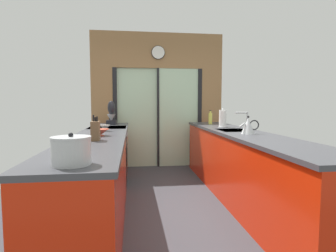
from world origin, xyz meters
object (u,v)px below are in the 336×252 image
object	(u,v)px
stand_mixer	(111,115)
paper_towel_roll	(223,119)
kettle	(248,126)
soap_bottle	(210,118)
oven_range	(108,156)
mixing_bowl_far	(105,128)
stock_pot	(71,151)
mixing_bowl_near	(100,132)
knife_block	(95,131)

from	to	relation	value
stand_mixer	paper_towel_roll	size ratio (longest dim) A/B	1.40
kettle	soap_bottle	bearing A→B (deg)	90.09
kettle	paper_towel_roll	world-z (taller)	paper_towel_roll
oven_range	mixing_bowl_far	size ratio (longest dim) A/B	6.54
mixing_bowl_far	paper_towel_roll	world-z (taller)	paper_towel_roll
mixing_bowl_far	stock_pot	bearing A→B (deg)	-90.00
mixing_bowl_near	knife_block	distance (m)	0.39
mixing_bowl_far	kettle	xyz separation A→B (m)	(1.78, -0.57, 0.06)
knife_block	oven_range	bearing A→B (deg)	90.69
oven_range	knife_block	xyz separation A→B (m)	(0.02, -1.54, 0.56)
oven_range	mixing_bowl_near	size ratio (longest dim) A/B	4.45
mixing_bowl_far	stand_mixer	distance (m)	1.19
oven_range	paper_towel_roll	bearing A→B (deg)	-7.50
stand_mixer	kettle	world-z (taller)	stand_mixer
knife_block	soap_bottle	bearing A→B (deg)	48.02
mixing_bowl_far	paper_towel_roll	xyz separation A→B (m)	(1.78, 0.38, 0.09)
stand_mixer	kettle	distance (m)	2.50
mixing_bowl_near	stand_mixer	bearing A→B (deg)	90.00
mixing_bowl_near	kettle	bearing A→B (deg)	-0.94
mixing_bowl_far	oven_range	bearing A→B (deg)	91.72
mixing_bowl_far	knife_block	size ratio (longest dim) A/B	0.54
stock_pot	paper_towel_roll	distance (m)	2.98
oven_range	mixing_bowl_far	bearing A→B (deg)	-88.28
stock_pot	oven_range	bearing A→B (deg)	90.40
stock_pot	kettle	xyz separation A→B (m)	(1.78, 1.45, 0.01)
mixing_bowl_near	paper_towel_roll	bearing A→B (deg)	27.17
mixing_bowl_near	kettle	distance (m)	1.78
mixing_bowl_near	paper_towel_roll	xyz separation A→B (m)	(1.78, 0.91, 0.09)
soap_bottle	paper_towel_roll	bearing A→B (deg)	-90.00
soap_bottle	kettle	bearing A→B (deg)	-89.91
mixing_bowl_near	mixing_bowl_far	xyz separation A→B (m)	(0.00, 0.54, 0.00)
stock_pot	paper_towel_roll	size ratio (longest dim) A/B	0.80
soap_bottle	paper_towel_roll	xyz separation A→B (m)	(0.00, -0.68, 0.03)
soap_bottle	mixing_bowl_far	bearing A→B (deg)	-149.34
stand_mixer	soap_bottle	xyz separation A→B (m)	(1.78, -0.13, -0.05)
knife_block	paper_towel_roll	world-z (taller)	paper_towel_roll
kettle	mixing_bowl_far	bearing A→B (deg)	162.39
knife_block	paper_towel_roll	bearing A→B (deg)	36.15
kettle	stock_pot	bearing A→B (deg)	-140.90
stand_mixer	stock_pot	xyz separation A→B (m)	(-0.00, -3.20, -0.07)
mixing_bowl_near	stock_pot	bearing A→B (deg)	-90.00
oven_range	knife_block	distance (m)	1.64
knife_block	paper_towel_roll	distance (m)	2.20
oven_range	kettle	bearing A→B (deg)	-33.23
knife_block	kettle	xyz separation A→B (m)	(1.78, 0.36, 0.00)
kettle	oven_range	bearing A→B (deg)	146.77
kettle	soap_bottle	distance (m)	1.62
stock_pot	paper_towel_roll	world-z (taller)	paper_towel_roll
oven_range	kettle	size ratio (longest dim) A/B	3.59
knife_block	soap_bottle	distance (m)	2.66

